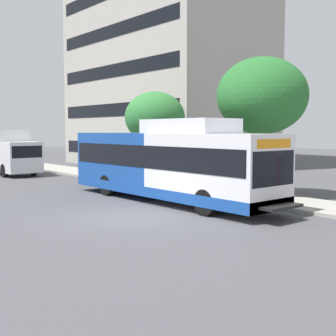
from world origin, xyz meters
TOP-DOWN VIEW (x-y plane):
  - ground_plane at (0.00, 8.00)m, footprint 120.00×120.00m
  - sidewalk_curb at (7.00, 6.00)m, footprint 3.00×56.00m
  - transit_bus at (3.54, 1.96)m, footprint 2.58×12.25m
  - street_tree_near_stop at (7.70, 0.04)m, footprint 4.24×4.24m
  - street_tree_mid_block at (8.11, 8.62)m, footprint 3.76×3.76m
  - box_truck_background at (2.62, 19.03)m, footprint 2.32×7.01m
  - lattice_comm_tower at (22.84, 34.74)m, footprint 1.10×1.10m

SIDE VIEW (x-z plane):
  - ground_plane at x=0.00m, z-range 0.00..0.00m
  - sidewalk_curb at x=7.00m, z-range 0.00..0.14m
  - transit_bus at x=3.54m, z-range -0.12..3.53m
  - box_truck_background at x=2.62m, z-range 0.12..3.37m
  - street_tree_mid_block at x=8.11m, z-range 1.26..6.71m
  - street_tree_near_stop at x=7.70m, z-range 1.55..8.00m
  - lattice_comm_tower at x=22.84m, z-range -5.48..28.06m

